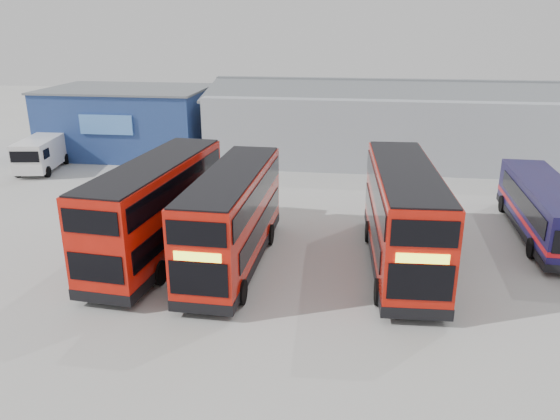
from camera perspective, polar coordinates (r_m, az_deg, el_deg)
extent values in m
plane|color=#9C9D98|center=(25.25, -1.18, -4.36)|extent=(120.00, 120.00, 0.00)
cube|color=navy|center=(45.15, -15.46, 8.89)|extent=(12.00, 8.00, 5.00)
cube|color=slate|center=(44.79, -15.75, 12.10)|extent=(12.30, 8.30, 0.15)
cube|color=#4E8BDF|center=(41.39, -17.72, 8.49)|extent=(3.96, 0.15, 1.40)
cube|color=#9AA0A8|center=(43.71, 13.62, 8.72)|extent=(30.00, 12.00, 5.00)
cube|color=slate|center=(40.55, 14.27, 11.82)|extent=(30.50, 6.33, 1.29)
cube|color=slate|center=(46.08, 13.59, 12.71)|extent=(30.50, 6.33, 1.29)
cube|color=red|center=(24.56, -12.75, 0.25)|extent=(3.33, 10.40, 3.95)
cube|color=black|center=(25.18, -12.45, -3.57)|extent=(3.37, 10.45, 0.44)
cube|color=black|center=(23.88, -10.38, -1.31)|extent=(0.81, 8.64, 0.93)
cube|color=black|center=(24.94, -15.62, -0.83)|extent=(0.81, 8.64, 0.93)
cube|color=black|center=(23.70, -10.25, 2.76)|extent=(0.90, 9.61, 0.93)
cube|color=black|center=(24.76, -15.54, 3.07)|extent=(0.90, 9.61, 0.93)
cube|color=black|center=(29.20, -8.40, 2.42)|extent=(2.19, 0.24, 1.32)
cube|color=black|center=(28.74, -8.57, 5.77)|extent=(2.19, 0.24, 0.93)
cube|color=#E9FF35|center=(28.97, -8.48, 4.09)|extent=(1.75, 0.19, 0.34)
cube|color=black|center=(20.61, -18.71, -5.78)|extent=(2.14, 0.24, 1.07)
cube|color=black|center=(19.96, -19.24, -1.21)|extent=(2.14, 0.24, 0.88)
cube|color=black|center=(24.00, -13.10, 4.75)|extent=(3.17, 10.25, 0.10)
cylinder|color=black|center=(27.80, -7.19, -1.11)|extent=(0.40, 1.04, 1.01)
cylinder|color=black|center=(28.66, -11.59, -0.73)|extent=(0.40, 1.04, 1.01)
cylinder|color=black|center=(22.60, -12.50, -6.39)|extent=(0.40, 1.04, 1.01)
cylinder|color=black|center=(23.65, -17.66, -5.68)|extent=(0.40, 1.04, 1.01)
cube|color=red|center=(23.25, -4.95, -0.67)|extent=(2.57, 9.85, 3.78)
cube|color=black|center=(23.89, -4.84, -4.51)|extent=(2.61, 9.89, 0.42)
cube|color=black|center=(24.05, -7.44, -1.20)|extent=(0.25, 8.30, 0.89)
cube|color=black|center=(23.50, -1.90, -1.54)|extent=(0.25, 8.30, 0.89)
cube|color=black|center=(23.21, -7.87, 2.15)|extent=(0.28, 9.23, 0.89)
cube|color=black|center=(22.63, -2.12, 1.88)|extent=(0.28, 9.23, 0.89)
cube|color=black|center=(19.13, -8.51, -7.16)|extent=(2.10, 0.10, 1.26)
cube|color=black|center=(18.44, -8.77, -2.48)|extent=(2.10, 0.10, 0.89)
cube|color=#E9FF35|center=(18.76, -8.64, -4.87)|extent=(1.68, 0.08, 0.33)
cube|color=black|center=(27.96, -2.47, 1.69)|extent=(2.05, 0.10, 1.03)
cube|color=black|center=(27.50, -2.52, 5.03)|extent=(2.05, 0.10, 0.84)
cube|color=black|center=(22.68, -5.09, 3.86)|extent=(2.43, 9.70, 0.09)
cylinder|color=black|center=(21.27, -10.02, -7.99)|extent=(0.32, 0.98, 0.97)
cylinder|color=black|center=(20.68, -4.09, -8.56)|extent=(0.32, 0.98, 0.97)
cylinder|color=black|center=(26.37, -5.90, -2.26)|extent=(0.32, 0.98, 0.97)
cylinder|color=black|center=(25.90, -1.11, -2.57)|extent=(0.32, 0.98, 0.97)
cube|color=red|center=(23.59, 12.74, -0.51)|extent=(2.93, 10.38, 3.97)
cube|color=black|center=(24.24, 12.43, -4.49)|extent=(2.97, 10.42, 0.44)
cube|color=black|center=(23.98, 9.60, -1.15)|extent=(0.46, 8.71, 0.93)
cube|color=black|center=(24.31, 15.45, -1.32)|extent=(0.46, 8.71, 0.93)
cube|color=black|center=(23.09, 9.89, 2.38)|extent=(0.50, 9.68, 0.93)
cube|color=black|center=(23.43, 15.97, 2.16)|extent=(0.50, 9.68, 0.93)
cube|color=black|center=(19.10, 14.45, -7.34)|extent=(2.20, 0.15, 1.32)
cube|color=black|center=(18.40, 14.90, -2.42)|extent=(2.20, 0.15, 0.93)
cube|color=#E9FF35|center=(18.73, 14.67, -4.94)|extent=(1.76, 0.12, 0.34)
cube|color=black|center=(28.63, 11.44, 1.92)|extent=(2.15, 0.15, 1.08)
cube|color=black|center=(28.17, 11.68, 5.34)|extent=(2.15, 0.15, 0.88)
cube|color=black|center=(23.01, 13.10, 4.18)|extent=(2.77, 10.23, 0.10)
cylinder|color=black|center=(20.92, 10.31, -8.43)|extent=(0.36, 1.03, 1.02)
cylinder|color=black|center=(21.27, 16.69, -8.48)|extent=(0.36, 1.03, 1.02)
cylinder|color=black|center=(26.52, 9.27, -2.24)|extent=(0.36, 1.03, 1.02)
cylinder|color=black|center=(26.80, 14.29, -2.36)|extent=(0.36, 1.03, 1.02)
cube|color=#0C0C36|center=(29.38, 25.88, 0.23)|extent=(2.57, 9.93, 2.38)
cube|color=black|center=(29.70, 25.59, -1.65)|extent=(2.61, 9.97, 0.36)
cube|color=#A30C13|center=(29.51, 25.76, -0.56)|extent=(2.60, 9.96, 0.22)
cube|color=black|center=(28.72, 23.95, 0.90)|extent=(0.32, 8.25, 0.85)
cube|color=black|center=(33.92, 23.81, 3.17)|extent=(2.02, 0.11, 1.17)
cylinder|color=black|center=(33.18, 25.88, 0.37)|extent=(0.32, 0.94, 0.93)
cylinder|color=black|center=(32.63, 22.26, 0.60)|extent=(0.32, 0.94, 0.93)
cylinder|color=black|center=(26.91, 24.85, -3.64)|extent=(0.32, 0.94, 0.93)
cube|color=silver|center=(41.97, -23.70, 5.54)|extent=(2.87, 5.48, 1.98)
cube|color=black|center=(39.56, -25.15, 5.04)|extent=(1.86, 0.34, 0.73)
cube|color=black|center=(40.85, -26.00, 5.32)|extent=(0.20, 0.94, 0.63)
cube|color=black|center=(40.00, -23.23, 5.45)|extent=(0.20, 0.94, 0.63)
cylinder|color=black|center=(41.01, -25.73, 3.61)|extent=(0.36, 0.78, 0.75)
cylinder|color=black|center=(40.21, -23.13, 3.70)|extent=(0.36, 0.78, 0.75)
cylinder|color=black|center=(44.15, -23.91, 4.88)|extent=(0.36, 0.78, 0.75)
cylinder|color=black|center=(43.41, -21.46, 4.98)|extent=(0.36, 0.78, 0.75)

